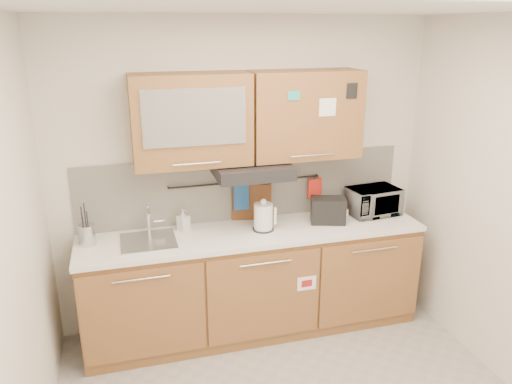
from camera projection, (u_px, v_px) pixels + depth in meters
ceiling at (318, 7)px, 2.46m from camera, size 3.20×3.20×0.00m
wall_back at (244, 176)px, 4.24m from camera, size 3.20×0.00×3.20m
wall_left at (6, 284)px, 2.46m from camera, size 0.00×3.00×3.00m
base_cabinet at (254, 286)px, 4.24m from camera, size 2.80×0.64×0.88m
countertop at (254, 233)px, 4.08m from camera, size 2.82×0.62×0.04m
backsplash at (245, 187)px, 4.26m from camera, size 2.80×0.02×0.56m
upper_cabinets at (249, 117)px, 3.91m from camera, size 1.82×0.37×0.70m
range_hood at (252, 170)px, 3.97m from camera, size 0.60×0.46×0.10m
sink at (148, 241)px, 3.88m from camera, size 0.42×0.40×0.26m
utensil_rail at (246, 182)px, 4.21m from camera, size 1.30×0.02×0.02m
utensil_crock at (87, 234)px, 3.80m from camera, size 0.15×0.15×0.33m
kettle at (263, 218)px, 4.06m from camera, size 0.20×0.18×0.27m
toaster at (328, 210)px, 4.21m from camera, size 0.33×0.25×0.22m
microwave at (373, 201)px, 4.40m from camera, size 0.46×0.34×0.24m
soap_bottle at (183, 220)px, 4.06m from camera, size 0.12×0.12×0.18m
cutting_board at (252, 207)px, 4.28m from camera, size 0.34×0.10×0.42m
oven_mitt at (241, 197)px, 4.22m from camera, size 0.13×0.04×0.22m
dark_pouch at (258, 197)px, 4.26m from camera, size 0.15×0.07×0.23m
pot_holder at (315, 188)px, 4.38m from camera, size 0.14×0.05×0.16m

